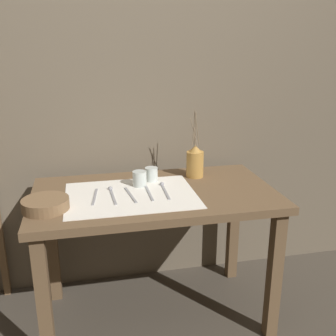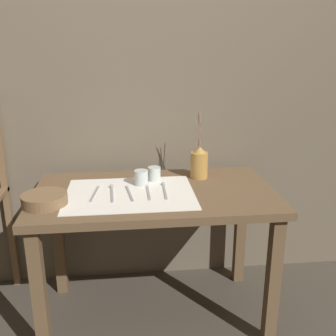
% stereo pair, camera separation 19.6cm
% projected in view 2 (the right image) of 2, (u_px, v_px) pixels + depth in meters
% --- Properties ---
extents(ground_plane, '(12.00, 12.00, 0.00)m').
position_uv_depth(ground_plane, '(156.00, 313.00, 2.22)').
color(ground_plane, '#473F35').
extents(stone_wall_back, '(7.00, 0.06, 2.40)m').
position_uv_depth(stone_wall_back, '(148.00, 90.00, 2.28)').
color(stone_wall_back, '#6B5E4C').
rests_on(stone_wall_back, ground_plane).
extents(wooden_table, '(1.22, 0.68, 0.74)m').
position_uv_depth(wooden_table, '(155.00, 210.00, 2.03)').
color(wooden_table, brown).
rests_on(wooden_table, ground_plane).
extents(linen_cloth, '(0.64, 0.47, 0.00)m').
position_uv_depth(linen_cloth, '(130.00, 194.00, 1.95)').
color(linen_cloth, white).
rests_on(linen_cloth, wooden_table).
extents(pitcher_with_flowers, '(0.10, 0.10, 0.38)m').
position_uv_depth(pitcher_with_flowers, '(199.00, 163.00, 2.17)').
color(pitcher_with_flowers, '#B7843D').
rests_on(pitcher_with_flowers, wooden_table).
extents(wooden_bowl, '(0.21, 0.21, 0.05)m').
position_uv_depth(wooden_bowl, '(45.00, 199.00, 1.82)').
color(wooden_bowl, brown).
rests_on(wooden_bowl, wooden_table).
extents(glass_tumbler_near, '(0.07, 0.07, 0.08)m').
position_uv_depth(glass_tumbler_near, '(141.00, 178.00, 2.06)').
color(glass_tumbler_near, silver).
rests_on(glass_tumbler_near, wooden_table).
extents(glass_tumbler_far, '(0.07, 0.07, 0.07)m').
position_uv_depth(glass_tumbler_far, '(154.00, 174.00, 2.13)').
color(glass_tumbler_far, silver).
rests_on(glass_tumbler_far, wooden_table).
extents(knife_center, '(0.04, 0.21, 0.00)m').
position_uv_depth(knife_center, '(95.00, 194.00, 1.94)').
color(knife_center, '#939399').
rests_on(knife_center, wooden_table).
extents(spoon_inner, '(0.03, 0.22, 0.02)m').
position_uv_depth(spoon_inner, '(112.00, 190.00, 1.99)').
color(spoon_inner, '#939399').
rests_on(spoon_inner, wooden_table).
extents(fork_outer, '(0.04, 0.21, 0.00)m').
position_uv_depth(fork_outer, '(130.00, 193.00, 1.95)').
color(fork_outer, '#939399').
rests_on(fork_outer, wooden_table).
extents(fork_inner, '(0.01, 0.21, 0.00)m').
position_uv_depth(fork_inner, '(148.00, 192.00, 1.96)').
color(fork_inner, '#939399').
rests_on(fork_inner, wooden_table).
extents(spoon_outer, '(0.02, 0.22, 0.02)m').
position_uv_depth(spoon_outer, '(164.00, 187.00, 2.03)').
color(spoon_outer, '#939399').
rests_on(spoon_outer, wooden_table).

